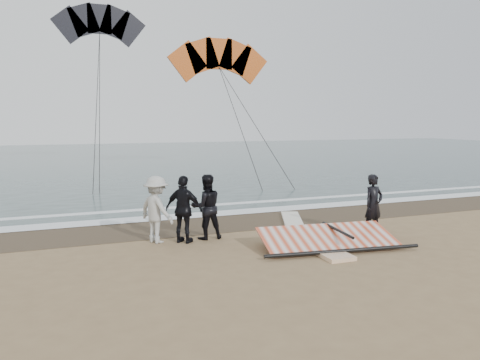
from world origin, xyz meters
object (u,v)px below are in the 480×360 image
Objects in this scene: board_cream at (292,219)px; board_white at (319,247)px; man_main at (373,205)px; sail_rig at (323,239)px.

board_white is at bearing -83.25° from board_cream.
man_main is at bearing -39.59° from board_cream.
board_cream is at bearing 108.63° from man_main.
board_white is at bearing -138.46° from sail_rig.
sail_rig is (-0.74, -3.20, 0.15)m from board_cream.
board_white is at bearing -169.23° from man_main.
man_main is 2.61m from board_white.
man_main is 0.43× the size of sail_rig.
man_main is 0.72× the size of board_white.
man_main is 3.02m from board_cream.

